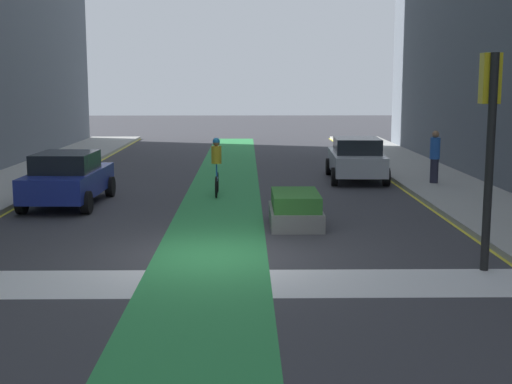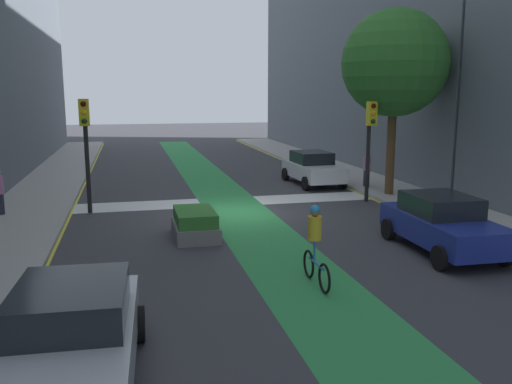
# 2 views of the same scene
# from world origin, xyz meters

# --- Properties ---
(ground_plane) EXTENTS (120.00, 120.00, 0.00)m
(ground_plane) POSITION_xyz_m (0.00, 0.00, 0.00)
(ground_plane) COLOR #38383D
(bike_lane_paint) EXTENTS (2.40, 60.00, 0.01)m
(bike_lane_paint) POSITION_xyz_m (-0.07, 0.00, 0.00)
(bike_lane_paint) COLOR #2D8C47
(bike_lane_paint) RESTS_ON ground_plane
(crosswalk_band) EXTENTS (12.00, 1.80, 0.01)m
(crosswalk_band) POSITION_xyz_m (0.00, -2.00, 0.00)
(crosswalk_band) COLOR silver
(crosswalk_band) RESTS_ON ground_plane
(sidewalk_left) EXTENTS (3.00, 60.00, 0.15)m
(sidewalk_left) POSITION_xyz_m (-7.50, 0.00, 0.07)
(sidewalk_left) COLOR #9E9E99
(sidewalk_left) RESTS_ON ground_plane
(curb_stripe_left) EXTENTS (0.16, 60.00, 0.01)m
(curb_stripe_left) POSITION_xyz_m (-6.00, 0.00, 0.01)
(curb_stripe_left) COLOR yellow
(curb_stripe_left) RESTS_ON ground_plane
(sidewalk_right) EXTENTS (3.00, 60.00, 0.15)m
(sidewalk_right) POSITION_xyz_m (7.50, 0.00, 0.07)
(sidewalk_right) COLOR #9E9E99
(sidewalk_right) RESTS_ON ground_plane
(curb_stripe_right) EXTENTS (0.16, 60.00, 0.01)m
(curb_stripe_right) POSITION_xyz_m (6.00, 0.00, 0.01)
(curb_stripe_right) COLOR yellow
(curb_stripe_right) RESTS_ON ground_plane
(traffic_signal_near_right) EXTENTS (0.35, 0.52, 4.15)m
(traffic_signal_near_right) POSITION_xyz_m (5.30, -1.05, 2.92)
(traffic_signal_near_right) COLOR black
(traffic_signal_near_right) RESTS_ON ground_plane
(traffic_signal_near_left) EXTENTS (0.35, 0.52, 4.04)m
(traffic_signal_near_left) POSITION_xyz_m (-5.54, -0.64, 2.84)
(traffic_signal_near_left) COLOR black
(traffic_signal_near_left) RESTS_ON ground_plane
(car_white_left_near) EXTENTS (2.13, 4.25, 1.57)m
(car_white_left_near) POSITION_xyz_m (-4.79, -5.25, 0.80)
(car_white_left_near) COLOR silver
(car_white_left_near) RESTS_ON ground_plane
(car_blue_left_far) EXTENTS (2.12, 4.25, 1.57)m
(car_blue_left_far) POSITION_xyz_m (-4.57, 6.20, 0.80)
(car_blue_left_far) COLOR navy
(car_blue_left_far) RESTS_ON ground_plane
(car_silver_right_far) EXTENTS (2.19, 4.28, 1.57)m
(car_silver_right_far) POSITION_xyz_m (4.74, 11.29, 0.80)
(car_silver_right_far) COLOR #B2B7BF
(car_silver_right_far) RESTS_ON ground_plane
(cyclist_in_lane) EXTENTS (0.32, 1.73, 1.86)m
(cyclist_in_lane) POSITION_xyz_m (-0.26, 7.86, 0.97)
(cyclist_in_lane) COLOR black
(cyclist_in_lane) RESTS_ON ground_plane
(pedestrian_sidewalk_left_a) EXTENTS (0.34, 0.34, 1.57)m
(pedestrian_sidewalk_left_a) POSITION_xyz_m (-6.73, -3.34, 0.94)
(pedestrian_sidewalk_left_a) COLOR #262638
(pedestrian_sidewalk_left_a) RESTS_ON sidewalk_left
(street_tree_near) EXTENTS (4.35, 4.35, 7.58)m
(street_tree_near) POSITION_xyz_m (-6.86, -1.38, 5.53)
(street_tree_near) COLOR brown
(street_tree_near) RESTS_ON sidewalk_left
(median_planter) EXTENTS (1.29, 2.20, 0.85)m
(median_planter) POSITION_xyz_m (1.93, 3.14, 0.40)
(median_planter) COLOR slate
(median_planter) RESTS_ON ground_plane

